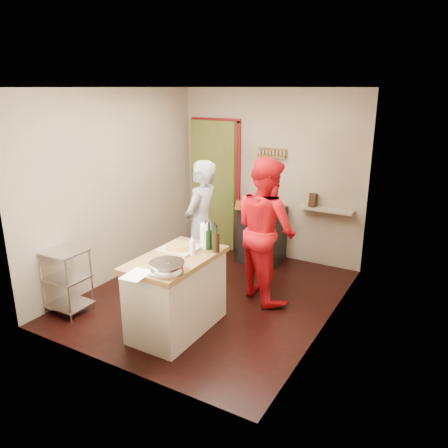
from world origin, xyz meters
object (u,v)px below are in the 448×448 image
(wire_shelving, at_px, (67,278))
(island, at_px, (177,291))
(stove, at_px, (262,233))
(person_stripe, at_px, (201,225))
(person_red, at_px, (266,229))

(wire_shelving, relative_size, island, 0.61)
(stove, relative_size, island, 0.77)
(island, xyz_separation_m, person_stripe, (-0.40, 1.13, 0.40))
(wire_shelving, relative_size, person_stripe, 0.47)
(person_red, bearing_deg, wire_shelving, 72.08)
(wire_shelving, relative_size, person_red, 0.44)
(wire_shelving, bearing_deg, person_red, 39.69)
(stove, bearing_deg, island, -88.83)
(island, xyz_separation_m, person_red, (0.49, 1.23, 0.45))
(person_stripe, bearing_deg, island, 16.38)
(island, bearing_deg, person_red, 68.11)
(island, distance_m, person_stripe, 1.26)
(island, bearing_deg, stove, 91.17)
(person_red, bearing_deg, person_stripe, 38.64)
(stove, distance_m, person_red, 1.29)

